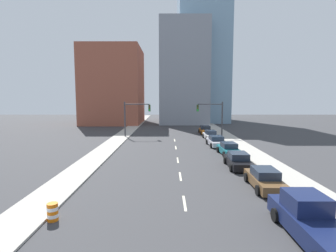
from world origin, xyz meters
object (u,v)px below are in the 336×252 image
at_px(traffic_signal_left, 131,114).
at_px(sedan_teal, 227,149).
at_px(traffic_barrel, 51,212).
at_px(sedan_orange, 204,130).
at_px(sedan_silver, 215,141).
at_px(traffic_signal_right, 213,114).
at_px(pickup_truck_navy, 312,223).
at_px(sedan_black, 237,161).
at_px(sedan_white, 209,135).
at_px(sedan_brown, 263,179).

bearing_deg(traffic_signal_left, sedan_teal, -46.52).
bearing_deg(traffic_barrel, sedan_orange, 69.22).
distance_m(traffic_barrel, sedan_orange, 36.31).
bearing_deg(sedan_orange, sedan_silver, -91.51).
bearing_deg(traffic_signal_right, sedan_teal, -92.95).
relative_size(traffic_signal_right, sedan_orange, 1.28).
height_order(traffic_barrel, sedan_orange, sedan_orange).
distance_m(pickup_truck_navy, sedan_black, 12.55).
height_order(traffic_signal_left, sedan_silver, traffic_signal_left).
distance_m(traffic_barrel, sedan_teal, 20.82).
relative_size(traffic_barrel, sedan_orange, 0.21).
relative_size(sedan_black, sedan_white, 1.01).
bearing_deg(pickup_truck_navy, sedan_brown, 87.53).
bearing_deg(sedan_orange, pickup_truck_navy, -90.44).
bearing_deg(traffic_signal_right, sedan_white, -114.34).
height_order(traffic_barrel, sedan_brown, sedan_brown).
distance_m(sedan_brown, sedan_teal, 11.20).
relative_size(sedan_brown, sedan_teal, 1.05).
relative_size(pickup_truck_navy, sedan_black, 1.38).
distance_m(sedan_white, sedan_orange, 6.37).
distance_m(traffic_signal_right, sedan_white, 3.93).
bearing_deg(sedan_teal, sedan_brown, -93.38).
height_order(traffic_barrel, sedan_teal, sedan_teal).
bearing_deg(sedan_black, sedan_brown, -84.56).
relative_size(sedan_teal, sedan_silver, 0.93).
relative_size(traffic_signal_right, sedan_white, 1.29).
bearing_deg(sedan_teal, traffic_signal_left, 130.09).
height_order(pickup_truck_navy, sedan_orange, pickup_truck_navy).
xyz_separation_m(traffic_barrel, sedan_teal, (13.05, 16.22, 0.17)).
bearing_deg(traffic_signal_left, sedan_brown, -62.61).
bearing_deg(sedan_orange, sedan_white, -91.03).
height_order(traffic_barrel, sedan_white, sedan_white).
height_order(traffic_signal_right, sedan_white, traffic_signal_right).
distance_m(pickup_truck_navy, sedan_orange, 35.84).
xyz_separation_m(pickup_truck_navy, sedan_orange, (0.16, 35.84, -0.13)).
bearing_deg(sedan_white, pickup_truck_navy, -92.86).
distance_m(pickup_truck_navy, sedan_white, 29.47).
bearing_deg(sedan_silver, traffic_signal_left, 144.17).
bearing_deg(traffic_signal_left, sedan_orange, 18.62).
xyz_separation_m(sedan_black, sedan_teal, (0.40, 5.56, -0.00)).
bearing_deg(sedan_white, traffic_signal_right, 62.93).
bearing_deg(sedan_silver, traffic_signal_right, 79.34).
bearing_deg(traffic_signal_right, sedan_brown, -91.61).
distance_m(traffic_signal_right, sedan_silver, 8.76).
bearing_deg(pickup_truck_navy, sedan_teal, 89.25).
xyz_separation_m(traffic_signal_left, sedan_white, (12.52, -2.12, -3.17)).
xyz_separation_m(sedan_brown, sedan_silver, (-0.46, 16.59, -0.02)).
distance_m(traffic_signal_left, sedan_orange, 13.68).
distance_m(traffic_signal_left, traffic_signal_right, 13.48).
bearing_deg(sedan_black, traffic_barrel, -138.50).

